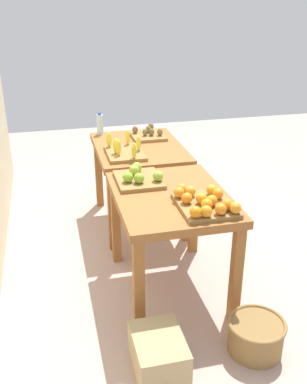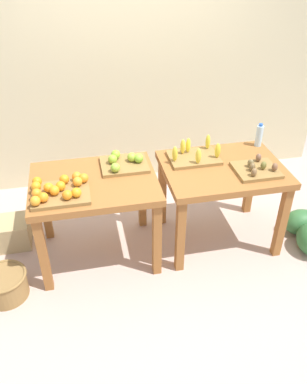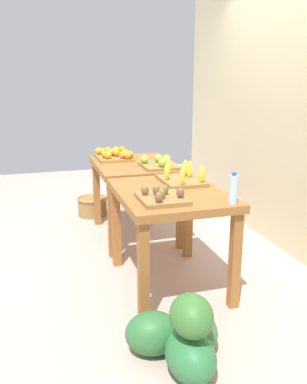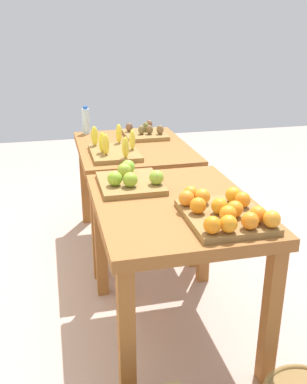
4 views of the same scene
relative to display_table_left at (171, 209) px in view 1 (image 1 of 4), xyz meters
name	(u,v)px [view 1 (image 1 of 4)]	position (x,y,z in m)	size (l,w,h in m)	color
ground_plane	(153,249)	(0.56, 0.00, -0.68)	(8.00, 8.00, 0.00)	#B99E92
display_table_left	(171,209)	(0.00, 0.00, 0.00)	(1.04, 0.80, 0.80)	#955C2B
display_table_right	(139,158)	(1.12, 0.00, 0.00)	(1.04, 0.80, 0.80)	#955C2B
orange_bin	(205,202)	(-0.27, -0.16, 0.16)	(0.47, 0.38, 0.11)	olive
apple_bin	(139,177)	(0.28, 0.18, 0.16)	(0.40, 0.34, 0.11)	olive
banana_crate	(125,150)	(0.91, 0.17, 0.16)	(0.44, 0.32, 0.17)	olive
kiwi_bin	(148,134)	(1.36, -0.14, 0.15)	(0.36, 0.32, 0.10)	olive
water_bottle	(100,124)	(1.57, 0.30, 0.22)	(0.06, 0.06, 0.22)	silver
watermelon_pile	(143,169)	(2.05, -0.24, -0.50)	(0.62, 0.60, 0.51)	#2C703C
wicker_basket	(256,335)	(-0.80, -0.35, -0.56)	(0.37, 0.37, 0.23)	olive
cardboard_produce_box	(159,355)	(-0.83, 0.30, -0.54)	(0.40, 0.30, 0.26)	tan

